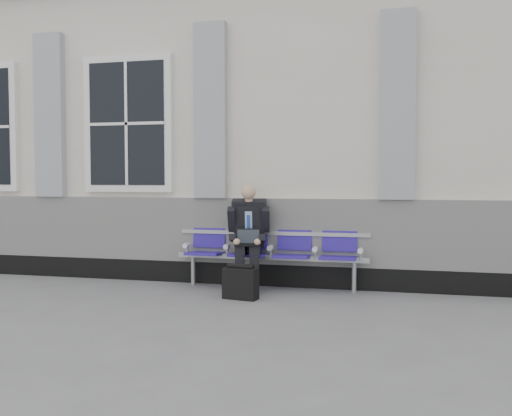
# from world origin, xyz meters

# --- Properties ---
(ground) EXTENTS (70.00, 70.00, 0.00)m
(ground) POSITION_xyz_m (0.00, 0.00, 0.00)
(ground) COLOR slate
(ground) RESTS_ON ground
(station_building) EXTENTS (14.40, 4.40, 4.49)m
(station_building) POSITION_xyz_m (-0.02, 3.47, 2.22)
(station_building) COLOR silver
(station_building) RESTS_ON ground
(bench) EXTENTS (2.60, 0.47, 0.91)m
(bench) POSITION_xyz_m (2.48, 1.32, 0.55)
(bench) COLOR #9EA0A3
(bench) RESTS_ON ground
(businessman) EXTENTS (0.59, 0.79, 1.39)m
(businessman) POSITION_xyz_m (2.20, 1.19, 0.76)
(businessman) COLOR black
(businessman) RESTS_ON ground
(briefcase) EXTENTS (0.45, 0.25, 0.43)m
(briefcase) POSITION_xyz_m (2.27, 0.55, 0.20)
(briefcase) COLOR black
(briefcase) RESTS_ON ground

